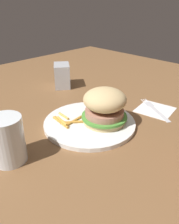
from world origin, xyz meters
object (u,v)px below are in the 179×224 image
(sandwich, at_px, (105,106))
(drink_glass, at_px, (8,142))
(fork, at_px, (155,109))
(plate, at_px, (90,123))
(napkin, at_px, (155,110))
(napkin_dispenser, at_px, (62,75))
(fries_pile, at_px, (66,121))

(sandwich, distance_m, drink_glass, 0.27)
(sandwich, bearing_deg, fork, -105.58)
(plate, distance_m, fork, 0.24)
(drink_glass, bearing_deg, fork, -102.69)
(fork, bearing_deg, drink_glass, 77.31)
(plate, xyz_separation_m, drink_glass, (0.02, 0.24, 0.04))
(napkin, bearing_deg, napkin_dispenser, 11.00)
(sandwich, bearing_deg, drink_glass, 79.45)
(sandwich, bearing_deg, fries_pile, 46.00)
(sandwich, relative_size, napkin, 1.18)
(napkin, bearing_deg, fries_pile, 64.22)
(napkin, xyz_separation_m, drink_glass, (0.10, 0.46, 0.05))
(fries_pile, bearing_deg, napkin, -115.78)
(drink_glass, bearing_deg, fries_pile, -82.30)
(fries_pile, distance_m, drink_glass, 0.19)
(sandwich, distance_m, napkin, 0.21)
(fork, distance_m, napkin_dispenser, 0.39)
(fries_pile, relative_size, fork, 0.62)
(napkin, relative_size, fork, 0.70)
(plate, bearing_deg, fork, -111.03)
(napkin, bearing_deg, sandwich, 73.98)
(plate, height_order, drink_glass, drink_glass)
(napkin, relative_size, drink_glass, 1.01)
(plate, distance_m, sandwich, 0.07)
(plate, xyz_separation_m, sandwich, (-0.03, -0.03, 0.06))
(sandwich, height_order, fries_pile, sandwich)
(fries_pile, height_order, napkin_dispenser, napkin_dispenser)
(fries_pile, relative_size, drink_glass, 0.89)
(fries_pile, height_order, drink_glass, drink_glass)
(sandwich, height_order, drink_glass, sandwich)
(sandwich, height_order, napkin, sandwich)
(napkin, xyz_separation_m, napkin_dispenser, (0.39, 0.07, 0.05))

